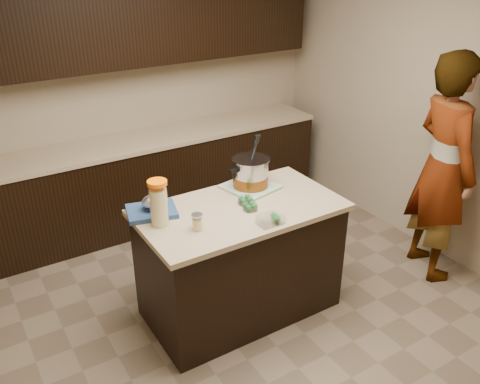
# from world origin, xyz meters

# --- Properties ---
(ground_plane) EXTENTS (4.00, 4.00, 0.00)m
(ground_plane) POSITION_xyz_m (0.00, 0.00, 0.00)
(ground_plane) COLOR brown
(ground_plane) RESTS_ON ground
(room_shell) EXTENTS (4.04, 4.04, 2.72)m
(room_shell) POSITION_xyz_m (0.00, 0.00, 1.71)
(room_shell) COLOR tan
(room_shell) RESTS_ON ground
(back_cabinets) EXTENTS (3.60, 0.63, 2.33)m
(back_cabinets) POSITION_xyz_m (0.00, 1.74, 0.94)
(back_cabinets) COLOR black
(back_cabinets) RESTS_ON ground
(island) EXTENTS (1.46, 0.81, 0.90)m
(island) POSITION_xyz_m (0.00, 0.00, 0.45)
(island) COLOR black
(island) RESTS_ON ground
(dish_towel) EXTENTS (0.43, 0.43, 0.02)m
(dish_towel) POSITION_xyz_m (0.23, 0.23, 0.91)
(dish_towel) COLOR #537B54
(dish_towel) RESTS_ON island
(stock_pot) EXTENTS (0.40, 0.33, 0.40)m
(stock_pot) POSITION_xyz_m (0.23, 0.22, 1.01)
(stock_pot) COLOR #B7B7BC
(stock_pot) RESTS_ON dish_towel
(lemonade_pitcher) EXTENTS (0.14, 0.14, 0.32)m
(lemonade_pitcher) POSITION_xyz_m (-0.58, 0.07, 1.05)
(lemonade_pitcher) COLOR #E1CD89
(lemonade_pitcher) RESTS_ON island
(mason_jar) EXTENTS (0.08, 0.08, 0.12)m
(mason_jar) POSITION_xyz_m (-0.40, -0.12, 0.95)
(mason_jar) COLOR #E1CD89
(mason_jar) RESTS_ON island
(broccoli_tub_left) EXTENTS (0.14, 0.14, 0.05)m
(broccoli_tub_left) POSITION_xyz_m (0.06, 0.03, 0.92)
(broccoli_tub_left) COLOR silver
(broccoli_tub_left) RESTS_ON island
(broccoli_tub_right) EXTENTS (0.13, 0.13, 0.05)m
(broccoli_tub_right) POSITION_xyz_m (0.04, -0.07, 0.92)
(broccoli_tub_right) COLOR silver
(broccoli_tub_right) RESTS_ON island
(broccoli_tub_rect) EXTENTS (0.17, 0.13, 0.06)m
(broccoli_tub_rect) POSITION_xyz_m (0.05, -0.31, 0.93)
(broccoli_tub_rect) COLOR silver
(broccoli_tub_rect) RESTS_ON island
(blue_tray) EXTENTS (0.39, 0.34, 0.13)m
(blue_tray) POSITION_xyz_m (-0.56, 0.25, 0.94)
(blue_tray) COLOR navy
(blue_tray) RESTS_ON island
(person) EXTENTS (0.65, 0.80, 1.90)m
(person) POSITION_xyz_m (1.70, -0.38, 0.95)
(person) COLOR gray
(person) RESTS_ON ground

